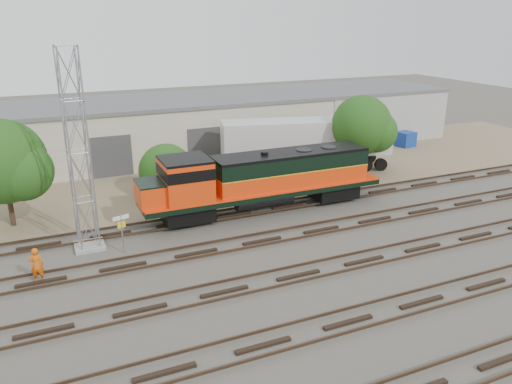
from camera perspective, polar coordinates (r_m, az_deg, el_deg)
name	(u,v)px	position (r m, az deg, el deg)	size (l,w,h in m)	color
ground	(273,252)	(28.14, 1.96, -6.91)	(140.00, 140.00, 0.00)	#47423A
dirt_strip	(194,178)	(41.20, -7.04, 1.65)	(80.00, 16.00, 0.02)	#726047
tracks	(298,275)	(25.74, 4.87, -9.45)	(80.00, 20.40, 0.28)	black
warehouse	(169,127)	(48.01, -9.92, 7.32)	(58.40, 10.40, 5.30)	beige
locomotive	(260,179)	(33.06, 0.50, 1.51)	(16.70, 2.93, 4.01)	black
signal_tower	(79,156)	(28.42, -19.61, 3.90)	(1.64, 1.64, 11.14)	gray
sign_post	(122,227)	(28.38, -15.11, -3.84)	(0.91, 0.29, 2.28)	gray
worker	(37,265)	(27.10, -23.78, -7.63)	(0.66, 0.43, 1.82)	#E0590C
semi_trailer	(311,139)	(42.44, 6.28, 6.07)	(14.54, 6.14, 4.39)	silver
dumpster_blue	(406,139)	(52.97, 16.74, 5.80)	(1.60, 1.50, 1.50)	navy
dumpster_red	(345,142)	(50.64, 10.12, 5.66)	(1.50, 1.40, 1.40)	maroon
tree_west	(8,164)	(33.71, -26.50, 2.87)	(5.44, 5.18, 6.78)	#382619
tree_mid	(170,173)	(37.08, -9.83, 2.19)	(4.24, 4.04, 4.04)	#382619
tree_east	(365,127)	(41.84, 12.38, 7.28)	(5.10, 4.86, 6.56)	#382619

